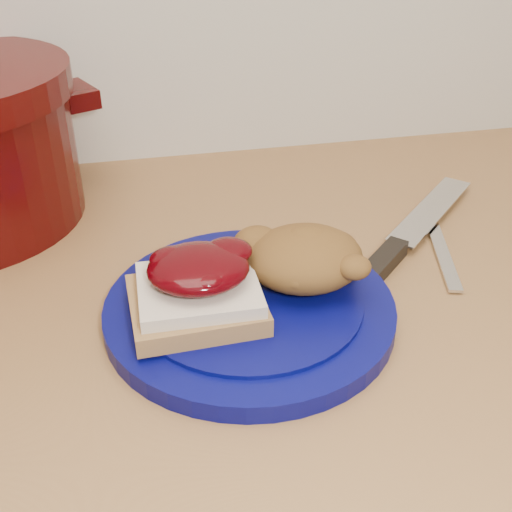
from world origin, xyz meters
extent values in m
cylinder|color=#05074D|center=(0.05, 1.43, 0.91)|extent=(0.27, 0.27, 0.02)
cube|color=olive|center=(0.01, 1.42, 0.93)|extent=(0.11, 0.10, 0.02)
cube|color=beige|center=(0.01, 1.42, 0.94)|extent=(0.10, 0.09, 0.01)
ellipsoid|color=#320105|center=(0.01, 1.42, 0.96)|extent=(0.09, 0.08, 0.03)
ellipsoid|color=brown|center=(0.11, 1.44, 0.95)|extent=(0.11, 0.10, 0.05)
cube|color=black|center=(0.19, 1.47, 0.91)|extent=(0.09, 0.09, 0.02)
cube|color=silver|center=(0.29, 1.57, 0.91)|extent=(0.15, 0.15, 0.00)
cube|color=silver|center=(0.27, 1.51, 0.90)|extent=(0.06, 0.17, 0.00)
cube|color=#360605|center=(-0.09, 1.74, 1.01)|extent=(0.06, 0.07, 0.02)
camera|label=1|loc=(-0.04, 0.99, 1.24)|focal=45.00mm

